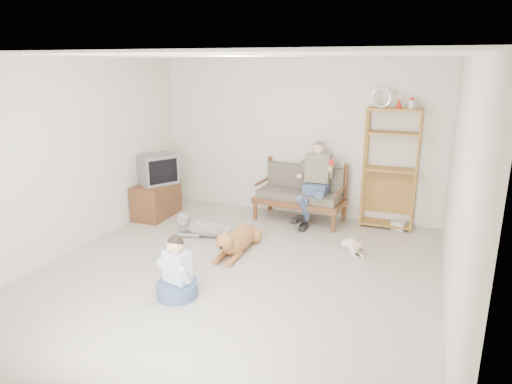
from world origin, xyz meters
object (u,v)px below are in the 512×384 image
at_px(tv_stand, 156,200).
at_px(golden_retriever, 237,240).
at_px(loveseat, 301,192).
at_px(etagere, 390,168).

bearing_deg(tv_stand, golden_retriever, -26.82).
xyz_separation_m(loveseat, tv_stand, (-2.42, -0.76, -0.19)).
relative_size(loveseat, etagere, 0.69).
bearing_deg(tv_stand, loveseat, 16.40).
bearing_deg(loveseat, etagere, 11.05).
bearing_deg(loveseat, tv_stand, -157.45).
distance_m(loveseat, golden_retriever, 1.79).
relative_size(tv_stand, golden_retriever, 0.65).
distance_m(loveseat, etagere, 1.53).
bearing_deg(golden_retriever, etagere, 43.51).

